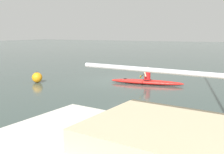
% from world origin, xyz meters
% --- Properties ---
extents(ground_plane, '(160.00, 160.00, 0.00)m').
position_xyz_m(ground_plane, '(0.00, 0.00, 0.00)').
color(ground_plane, '#384742').
extents(kayak, '(4.53, 1.45, 0.29)m').
position_xyz_m(kayak, '(-1.76, 0.47, 0.15)').
color(kayak, red).
rests_on(kayak, ground).
extents(kayaker, '(0.63, 2.45, 0.79)m').
position_xyz_m(kayaker, '(-1.79, 0.47, 0.62)').
color(kayaker, red).
rests_on(kayaker, kayak).
extents(mooring_buoy_red_near, '(0.65, 0.65, 0.69)m').
position_xyz_m(mooring_buoy_red_near, '(4.56, 3.22, 0.32)').
color(mooring_buoy_red_near, orange).
rests_on(mooring_buoy_red_near, ground).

